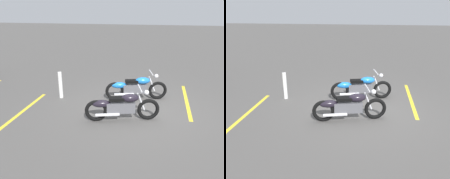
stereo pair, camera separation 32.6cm
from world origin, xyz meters
TOP-DOWN VIEW (x-y plane):
  - ground_plane at (0.00, 0.00)m, footprint 60.00×60.00m
  - motorcycle_bright_foreground at (0.16, -0.82)m, footprint 2.20×0.76m
  - motorcycle_dark_foreground at (0.46, 0.85)m, footprint 2.20×0.77m
  - bollard_post at (2.85, -0.57)m, footprint 0.14×0.14m
  - parking_stripe_near at (-1.71, -0.99)m, footprint 0.25×3.20m
  - parking_stripe_mid at (3.69, 0.84)m, footprint 0.25×3.20m

SIDE VIEW (x-z plane):
  - ground_plane at x=0.00m, z-range 0.00..0.00m
  - parking_stripe_near at x=-1.71m, z-range 0.00..0.01m
  - parking_stripe_mid at x=3.69m, z-range 0.00..0.01m
  - motorcycle_bright_foreground at x=0.16m, z-range -0.06..0.98m
  - motorcycle_dark_foreground at x=0.46m, z-range -0.06..0.98m
  - bollard_post at x=2.85m, z-range 0.00..0.98m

